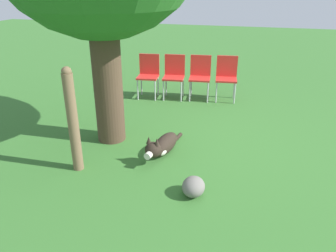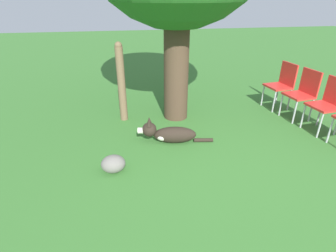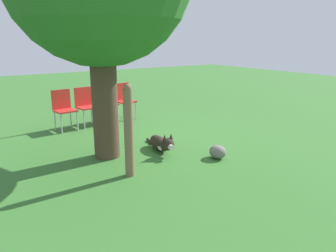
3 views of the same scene
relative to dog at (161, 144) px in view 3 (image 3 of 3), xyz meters
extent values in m
plane|color=#38702D|center=(0.56, 0.01, -0.15)|extent=(30.00, 30.00, 0.00)
cylinder|color=#4C3828|center=(0.31, 0.95, 0.98)|extent=(0.44, 0.44, 2.27)
ellipsoid|color=#2D231C|center=(0.10, -0.02, -0.02)|extent=(0.71, 0.35, 0.26)
ellipsoid|color=silver|center=(-0.09, 0.01, -0.03)|extent=(0.27, 0.24, 0.16)
sphere|color=#2D231C|center=(-0.30, 0.05, 0.08)|extent=(0.26, 0.26, 0.23)
cylinder|color=silver|center=(-0.43, 0.07, 0.06)|extent=(0.12, 0.11, 0.10)
cone|color=#2D231C|center=(-0.31, -0.01, 0.22)|extent=(0.07, 0.07, 0.10)
cone|color=#2D231C|center=(-0.29, 0.11, 0.22)|extent=(0.07, 0.07, 0.10)
cylinder|color=#2D231C|center=(0.55, -0.09, -0.12)|extent=(0.31, 0.11, 0.06)
cylinder|color=brown|center=(-0.67, 1.01, 0.52)|extent=(0.14, 0.14, 1.34)
sphere|color=brown|center=(-0.67, 1.01, 1.21)|extent=(0.13, 0.13, 0.13)
cube|color=red|center=(2.69, -0.64, 0.31)|extent=(0.46, 0.48, 0.04)
cube|color=red|center=(2.88, -0.62, 0.55)|extent=(0.08, 0.44, 0.45)
cylinder|color=#B7B7BC|center=(2.53, -0.85, 0.07)|extent=(0.03, 0.03, 0.44)
cylinder|color=#B7B7BC|center=(2.49, -0.47, 0.07)|extent=(0.03, 0.03, 0.44)
cylinder|color=#B7B7BC|center=(2.89, -0.81, 0.07)|extent=(0.03, 0.03, 0.44)
cylinder|color=#B7B7BC|center=(2.85, -0.43, 0.07)|extent=(0.03, 0.03, 0.44)
cube|color=red|center=(2.61, -0.09, 0.31)|extent=(0.46, 0.48, 0.04)
cube|color=red|center=(2.80, -0.06, 0.55)|extent=(0.08, 0.44, 0.45)
cylinder|color=#B7B7BC|center=(2.45, -0.29, 0.07)|extent=(0.03, 0.03, 0.44)
cylinder|color=#B7B7BC|center=(2.41, 0.08, 0.07)|extent=(0.03, 0.03, 0.44)
cylinder|color=#B7B7BC|center=(2.81, -0.25, 0.07)|extent=(0.03, 0.03, 0.44)
cylinder|color=#B7B7BC|center=(2.77, 0.12, 0.07)|extent=(0.03, 0.03, 0.44)
cube|color=red|center=(2.52, 0.47, 0.31)|extent=(0.46, 0.48, 0.04)
cube|color=red|center=(2.72, 0.49, 0.55)|extent=(0.08, 0.44, 0.45)
cylinder|color=#B7B7BC|center=(2.37, 0.26, 0.07)|extent=(0.03, 0.03, 0.44)
cylinder|color=#B7B7BC|center=(2.33, 0.64, 0.07)|extent=(0.03, 0.03, 0.44)
cylinder|color=#B7B7BC|center=(2.72, 0.30, 0.07)|extent=(0.03, 0.03, 0.44)
cylinder|color=#B7B7BC|center=(2.68, 0.68, 0.07)|extent=(0.03, 0.03, 0.44)
cube|color=red|center=(2.44, 1.02, 0.31)|extent=(0.46, 0.48, 0.04)
cube|color=red|center=(2.63, 1.04, 0.55)|extent=(0.08, 0.44, 0.45)
cylinder|color=#B7B7BC|center=(2.28, 0.81, 0.07)|extent=(0.03, 0.03, 0.44)
cylinder|color=#B7B7BC|center=(2.24, 1.19, 0.07)|extent=(0.03, 0.03, 0.44)
cylinder|color=#B7B7BC|center=(2.64, 0.85, 0.07)|extent=(0.03, 0.03, 0.44)
cylinder|color=#B7B7BC|center=(2.60, 1.23, 0.07)|extent=(0.03, 0.03, 0.44)
ellipsoid|color=slate|center=(-0.86, -0.63, -0.03)|extent=(0.32, 0.27, 0.23)
camera|label=1|loc=(-4.11, -1.19, 2.22)|focal=35.00mm
camera|label=2|loc=(-0.66, -3.59, 1.97)|focal=28.00mm
camera|label=3|loc=(-4.91, 3.15, 1.91)|focal=35.00mm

